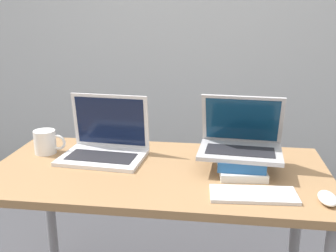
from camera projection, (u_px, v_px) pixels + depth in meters
name	position (u px, v px, depth m)	size (l,w,h in m)	color
wall_back	(191.00, 5.00, 2.77)	(8.00, 0.05, 2.70)	silver
desk	(159.00, 189.00, 1.59)	(1.34, 0.66, 0.71)	#9E754C
laptop_left	(105.00, 145.00, 1.68)	(0.36, 0.27, 0.26)	silver
book_stack	(241.00, 162.00, 1.54)	(0.20, 0.28, 0.07)	white
laptop_on_books	(241.00, 141.00, 1.54)	(0.33, 0.25, 0.23)	#B2B2B7
wireless_keyboard	(253.00, 194.00, 1.33)	(0.30, 0.14, 0.01)	silver
mouse	(328.00, 198.00, 1.29)	(0.06, 0.11, 0.03)	white
mug	(46.00, 142.00, 1.72)	(0.14, 0.09, 0.10)	white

